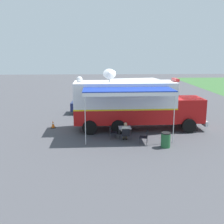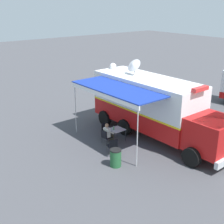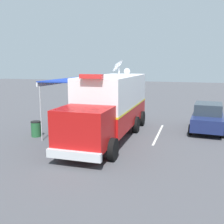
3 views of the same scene
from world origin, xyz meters
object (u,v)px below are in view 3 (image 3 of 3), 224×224
Objects in this scene: folding_table at (82,120)px; traffic_cone at (140,114)px; folding_chair_at_table at (71,121)px; car_behind_truck at (208,117)px; folding_chair_beside_table at (86,119)px; water_bottle at (80,117)px; seated_responder at (74,119)px; folding_chair_spare_by_truck at (56,125)px; trash_bin at (36,129)px; command_truck at (110,104)px.

traffic_cone is at bearing -118.16° from folding_table.
folding_chair_at_table reaches higher than traffic_cone.
traffic_cone is at bearing -31.46° from car_behind_truck.
folding_chair_at_table and folding_chair_beside_table have the same top height.
water_bottle is at bearing -15.12° from folding_table.
traffic_cone is at bearing -123.30° from seated_responder.
folding_chair_spare_by_truck is (1.04, 1.21, -0.32)m from water_bottle.
car_behind_truck is (-7.79, -1.30, 0.37)m from folding_chair_beside_table.
car_behind_truck is at bearing -165.87° from folding_chair_at_table.
trash_bin is 0.21× the size of car_behind_truck.
seated_responder is at bearing 56.70° from traffic_cone.
seated_responder reaches higher than folding_chair_beside_table.
car_behind_truck is at bearing 148.54° from traffic_cone.
folding_table is (2.17, -0.90, -1.27)m from command_truck.
folding_chair_spare_by_truck reaches higher than traffic_cone.
trash_bin is at bearing 24.79° from car_behind_truck.
folding_table is at bearing 61.84° from traffic_cone.
command_truck is at bearing 84.52° from traffic_cone.
seated_responder is 8.54m from car_behind_truck.
folding_chair_at_table is 8.72m from car_behind_truck.
folding_chair_at_table is at bearing 55.26° from traffic_cone.
folding_chair_beside_table is at bearing -80.84° from folding_table.
folding_chair_beside_table is 2.28m from folding_chair_spare_by_truck.
folding_chair_spare_by_truck is at bearing 20.45° from car_behind_truck.
car_behind_truck is (-8.45, -2.13, 0.37)m from folding_chair_at_table.
folding_chair_beside_table is (-0.66, -0.83, 0.00)m from folding_chair_at_table.
car_behind_truck is (-7.65, -2.15, 0.21)m from folding_table.
seated_responder reaches higher than trash_bin.
traffic_cone is at bearing -122.21° from trash_bin.
trash_bin reaches higher than traffic_cone.
folding_chair_at_table is 0.96× the size of trash_bin.
folding_chair_beside_table is at bearing -119.70° from trash_bin.
folding_chair_beside_table is 0.96× the size of trash_bin.
water_bottle is at bearing -130.65° from folding_chair_spare_by_truck.
command_truck is 7.62× the size of seated_responder.
folding_chair_spare_by_truck is 0.96× the size of trash_bin.
folding_table is 1.69m from folding_chair_spare_by_truck.
folding_chair_beside_table is (0.14, -0.85, -0.16)m from folding_table.
car_behind_truck is (-4.90, 3.00, 0.60)m from traffic_cone.
traffic_cone is (-3.55, -5.12, -0.23)m from folding_chair_at_table.
command_truck is 42.53× the size of water_bottle.
command_truck is at bearing 161.64° from seated_responder.
folding_chair_beside_table is 5.18m from traffic_cone.
seated_responder is 2.65m from trash_bin.
water_bottle is 0.86m from folding_chair_beside_table.
folding_chair_spare_by_truck is at bearing 61.77° from folding_chair_beside_table.
seated_responder is 0.29× the size of car_behind_truck.
trash_bin is at bearing 49.84° from folding_table.
folding_chair_at_table is at bearing -116.01° from trash_bin.
folding_chair_beside_table and folding_chair_spare_by_truck have the same top height.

